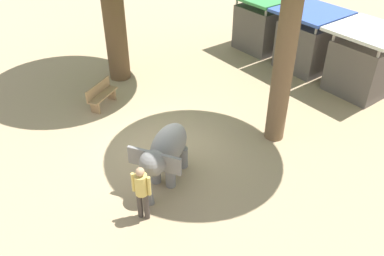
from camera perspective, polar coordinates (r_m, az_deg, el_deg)
ground_plane at (r=12.67m, az=-4.30°, el=-3.09°), size 60.00×60.00×0.00m
elephant at (r=11.00m, az=-3.79°, el=-3.30°), size 1.92×2.13×1.54m
person_handler at (r=9.96m, az=-7.15°, el=-8.64°), size 0.44×0.32×1.62m
wooden_bench at (r=14.97m, az=-12.74°, el=4.69°), size 1.03×1.42×0.88m
market_stall_green at (r=19.31m, az=9.87°, el=14.14°), size 2.50×2.50×2.52m
market_stall_blue at (r=17.77m, az=15.96°, el=11.50°), size 2.50×2.50×2.52m
market_stall_white at (r=16.51m, az=22.94°, el=8.26°), size 2.50×2.50×2.52m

